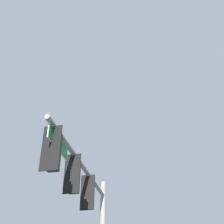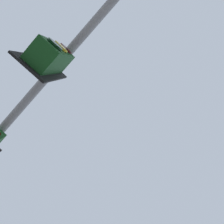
# 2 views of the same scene
# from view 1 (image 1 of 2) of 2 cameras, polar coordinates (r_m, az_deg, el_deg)

# --- Properties ---
(signal_pole_near) EXTENTS (6.83, 1.35, 6.16)m
(signal_pole_near) POSITION_cam_1_polar(r_m,az_deg,el_deg) (11.56, -4.55, -17.32)
(signal_pole_near) COLOR gray
(signal_pole_near) RESTS_ON ground_plane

